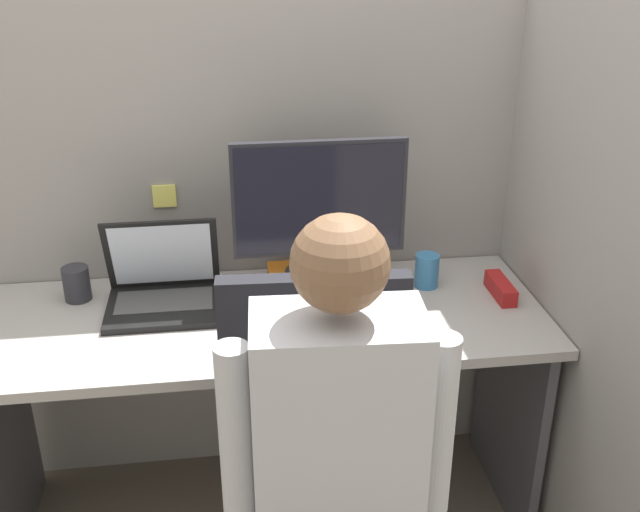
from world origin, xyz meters
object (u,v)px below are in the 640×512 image
Objects in this scene: stapler at (501,288)px; office_chair at (327,509)px; person at (343,484)px; monitor at (319,207)px; paper_box at (320,283)px; laptop at (164,290)px; pen_cup at (77,284)px; coffee_mug at (427,271)px; carrot_toy at (360,341)px.

office_chair is (-0.62, -0.61, -0.23)m from stapler.
monitor is at bearing 85.44° from person.
office_chair reaches higher than paper_box.
monitor is 0.91m from person.
monitor reaches higher than laptop.
pen_cup is at bearing 175.93° from paper_box.
coffee_mug is 1.01× the size of pen_cup.
office_chair reaches higher than laptop.
carrot_toy is 0.10× the size of person.
person is (0.01, -0.17, 0.22)m from office_chair.
person is at bearing -115.02° from coffee_mug.
monitor is 3.11× the size of stapler.
pen_cup is (-0.65, 0.75, 0.25)m from office_chair.
person reaches higher than laptop.
monitor is 0.43m from carrot_toy.
coffee_mug reaches higher than paper_box.
office_chair is at bearing -96.39° from paper_box.
person is (-0.07, -0.87, -0.01)m from paper_box.
laptop reaches higher than stapler.
carrot_toy is at bearing -153.64° from stapler.
office_chair is at bearing 93.21° from person.
monitor is at bearing 3.50° from laptop.
monitor is 0.86m from office_chair.
stapler is at bearing 44.36° from office_chair.
coffee_mug is at bearing 59.45° from office_chair.
paper_box is 2.89× the size of coffee_mug.
monitor reaches higher than stapler.
monitor is 0.76m from pen_cup.
person reaches higher than stapler.
carrot_toy is (-0.48, -0.24, -0.01)m from stapler.
paper_box is 0.47m from laptop.
paper_box is at bearing -4.07° from pen_cup.
coffee_mug is 1.06m from pen_cup.
monitor is 0.52m from laptop.
person reaches higher than carrot_toy.
coffee_mug is (0.33, -0.01, -0.23)m from monitor.
laptop is (-0.47, -0.03, -0.23)m from monitor.
laptop is 0.61m from carrot_toy.
laptop is 2.51× the size of carrot_toy.
coffee_mug reaches higher than stapler.
pen_cup reaches higher than paper_box.
monitor is at bearing 100.88° from carrot_toy.
paper_box is 0.34m from carrot_toy.
laptop is 2.01× the size of stapler.
coffee_mug is (0.40, 0.87, 0.03)m from person.
carrot_toy is at bearing -79.04° from paper_box.
laptop is 0.31× the size of office_chair.
coffee_mug and pen_cup have the same top height.
paper_box is at bearing 100.96° from carrot_toy.
pen_cup is at bearing 176.15° from monitor.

